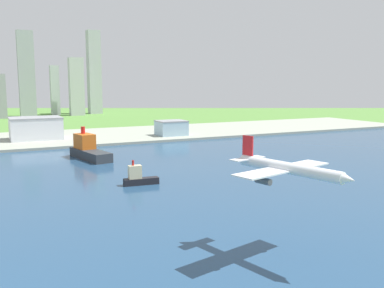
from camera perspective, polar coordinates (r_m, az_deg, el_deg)
ground_plane at (r=295.81m, az=-7.76°, el=-3.54°), size 2400.00×2400.00×0.00m
water_bay at (r=240.87m, az=-3.29°, el=-6.17°), size 840.00×360.00×0.15m
industrial_pier at (r=477.69m, az=-14.89°, el=0.89°), size 840.00×140.00×2.50m
airplane_landing at (r=147.58m, az=12.65°, el=-3.21°), size 41.98×45.63×13.15m
container_barge at (r=348.21m, az=-13.57°, el=-0.76°), size 23.58×52.12×24.47m
tugboat_small at (r=254.23m, az=-7.06°, el=-4.46°), size 21.02×6.98×14.85m
warehouse_main at (r=463.60m, az=-20.01°, el=2.00°), size 50.17×37.06×22.29m
warehouse_annex at (r=468.11m, az=-2.76°, el=2.16°), size 30.82×26.11×16.12m
distant_skyline at (r=814.74m, az=-18.95°, el=7.91°), size 263.71×65.86×155.54m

